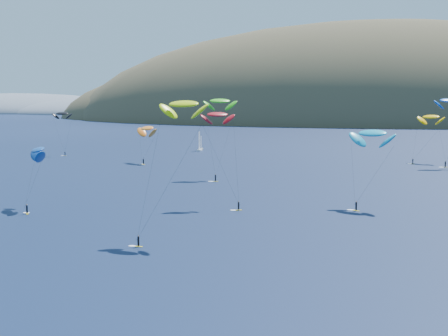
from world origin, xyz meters
TOP-DOWN VIEW (x-y plane):
  - island at (39.40, 562.36)m, footprint 730.00×300.00m
  - headland at (-445.26, 750.08)m, footprint 460.00×250.00m
  - sailboat at (-54.48, 214.20)m, footprint 7.73×6.67m
  - kitesurfer_1 at (-60.39, 165.17)m, footprint 11.19×13.42m
  - kitesurfer_2 at (-13.51, 56.22)m, footprint 9.76×12.38m
  - kitesurfer_3 at (-25.78, 132.98)m, footprint 10.22×14.82m
  - kitesurfer_5 at (17.74, 92.80)m, footprint 11.14×11.64m
  - kitesurfer_9 at (-15.30, 87.49)m, footprint 10.77×9.82m
  - kitesurfer_10 at (-52.18, 75.55)m, footprint 8.38×13.60m
  - kitesurfer_11 at (38.29, 189.70)m, footprint 12.31×13.38m
  - kitesurfer_12 at (-103.01, 183.42)m, footprint 8.09×5.95m

SIDE VIEW (x-z plane):
  - island at x=39.40m, z-range -115.74..94.26m
  - headland at x=-445.26m, z-range -33.36..26.64m
  - sailboat at x=-54.48m, z-range -3.90..5.62m
  - kitesurfer_1 at x=-60.39m, z-range 4.65..19.81m
  - kitesurfer_10 at x=-52.18m, z-range 4.97..19.72m
  - kitesurfer_5 at x=17.74m, z-range 6.52..25.26m
  - kitesurfer_11 at x=38.29m, z-range 6.78..25.74m
  - kitesurfer_12 at x=-103.01m, z-range 7.28..26.07m
  - kitesurfer_9 at x=-15.30m, z-range 8.85..30.69m
  - kitesurfer_3 at x=-25.78m, z-range 9.83..34.76m
  - kitesurfer_2 at x=-13.51m, z-range 10.09..34.98m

